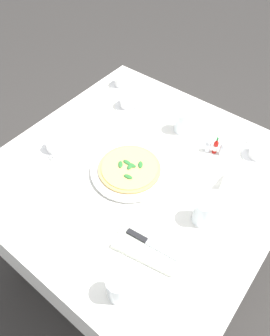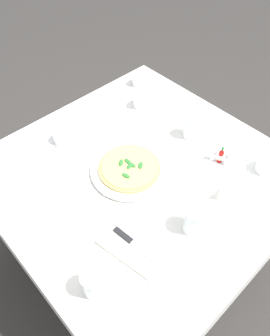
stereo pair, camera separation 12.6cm
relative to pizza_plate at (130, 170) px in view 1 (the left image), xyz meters
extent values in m
plane|color=#33302D|center=(0.03, 0.03, -0.75)|extent=(8.00, 8.00, 0.00)
cube|color=white|center=(0.03, 0.03, -0.02)|extent=(1.10, 1.10, 0.02)
cube|color=white|center=(0.03, -0.51, -0.17)|extent=(1.10, 0.01, 0.28)
cube|color=white|center=(0.03, 0.58, -0.17)|extent=(1.10, 0.01, 0.28)
cube|color=white|center=(-0.51, 0.03, -0.17)|extent=(0.01, 1.10, 0.28)
cube|color=white|center=(0.57, 0.03, -0.17)|extent=(0.01, 1.10, 0.28)
cylinder|color=brown|center=(-0.43, -0.42, -0.39)|extent=(0.06, 0.06, 0.72)
cylinder|color=brown|center=(-0.43, 0.49, -0.39)|extent=(0.06, 0.06, 0.72)
cylinder|color=brown|center=(0.48, 0.49, -0.39)|extent=(0.06, 0.06, 0.72)
cylinder|color=white|center=(0.00, 0.00, -0.01)|extent=(0.19, 0.19, 0.01)
cylinder|color=white|center=(0.00, 0.00, 0.00)|extent=(0.31, 0.31, 0.01)
cylinder|color=#DBAD60|center=(0.00, 0.00, 0.01)|extent=(0.25, 0.25, 0.01)
cylinder|color=#EAC66B|center=(0.00, 0.00, 0.02)|extent=(0.22, 0.22, 0.00)
ellipsoid|color=#2D7533|center=(-0.02, 0.01, 0.02)|extent=(0.04, 0.02, 0.01)
ellipsoid|color=#2D7533|center=(0.00, 0.00, 0.02)|extent=(0.02, 0.04, 0.01)
ellipsoid|color=#2D7533|center=(-0.04, -0.01, 0.02)|extent=(0.04, 0.04, 0.01)
ellipsoid|color=#2D7533|center=(0.00, 0.01, 0.02)|extent=(0.04, 0.02, 0.01)
ellipsoid|color=#2D7533|center=(0.03, 0.04, 0.02)|extent=(0.04, 0.04, 0.01)
ellipsoid|color=#2D7533|center=(0.03, -0.04, 0.02)|extent=(0.04, 0.02, 0.01)
cylinder|color=white|center=(-0.40, 0.43, -0.01)|extent=(0.13, 0.13, 0.01)
cylinder|color=white|center=(-0.40, 0.43, 0.02)|extent=(0.08, 0.08, 0.06)
torus|color=white|center=(-0.38, 0.48, 0.03)|extent=(0.02, 0.03, 0.03)
cylinder|color=black|center=(-0.40, 0.43, 0.05)|extent=(0.07, 0.07, 0.00)
cylinder|color=white|center=(0.36, 0.40, -0.01)|extent=(0.13, 0.13, 0.01)
cylinder|color=white|center=(0.36, 0.40, 0.02)|extent=(0.08, 0.08, 0.05)
torus|color=white|center=(0.32, 0.41, 0.02)|extent=(0.04, 0.01, 0.03)
cylinder|color=black|center=(0.36, 0.40, 0.04)|extent=(0.07, 0.07, 0.00)
cylinder|color=white|center=(-0.26, 0.32, -0.01)|extent=(0.13, 0.13, 0.01)
cylinder|color=white|center=(-0.26, 0.32, 0.03)|extent=(0.08, 0.08, 0.06)
torus|color=white|center=(-0.22, 0.33, 0.03)|extent=(0.04, 0.01, 0.03)
cylinder|color=black|center=(-0.26, 0.32, 0.05)|extent=(0.07, 0.07, 0.00)
cylinder|color=white|center=(-0.32, -0.10, -0.01)|extent=(0.13, 0.13, 0.01)
cylinder|color=white|center=(-0.32, -0.10, 0.02)|extent=(0.08, 0.08, 0.05)
torus|color=white|center=(-0.29, -0.13, 0.02)|extent=(0.03, 0.03, 0.03)
cylinder|color=black|center=(-0.32, -0.10, 0.04)|extent=(0.07, 0.07, 0.00)
cylinder|color=white|center=(0.02, 0.34, 0.04)|extent=(0.07, 0.07, 0.10)
cylinder|color=silver|center=(0.02, 0.34, 0.02)|extent=(0.06, 0.06, 0.06)
cylinder|color=white|center=(0.27, -0.39, 0.04)|extent=(0.07, 0.07, 0.10)
cylinder|color=silver|center=(0.27, -0.39, 0.03)|extent=(0.06, 0.06, 0.08)
cylinder|color=white|center=(0.34, -0.01, 0.04)|extent=(0.07, 0.07, 0.11)
cylinder|color=silver|center=(0.34, -0.01, 0.02)|extent=(0.06, 0.06, 0.06)
cube|color=white|center=(0.25, -0.21, 0.00)|extent=(0.24, 0.17, 0.02)
cube|color=silver|center=(0.30, -0.20, 0.01)|extent=(0.12, 0.03, 0.01)
cube|color=black|center=(0.21, -0.22, 0.01)|extent=(0.08, 0.03, 0.01)
cylinder|color=#B7140F|center=(0.21, 0.31, 0.02)|extent=(0.02, 0.02, 0.05)
cylinder|color=white|center=(0.21, 0.31, 0.02)|extent=(0.02, 0.02, 0.02)
cone|color=#B7140F|center=(0.21, 0.31, 0.05)|extent=(0.02, 0.02, 0.02)
cylinder|color=#1E722D|center=(0.21, 0.31, 0.07)|extent=(0.01, 0.01, 0.01)
cylinder|color=white|center=(0.24, 0.32, 0.01)|extent=(0.03, 0.03, 0.04)
cylinder|color=white|center=(0.24, 0.32, 0.00)|extent=(0.02, 0.02, 0.03)
sphere|color=silver|center=(0.24, 0.32, 0.03)|extent=(0.02, 0.02, 0.02)
cylinder|color=white|center=(0.18, 0.30, 0.01)|extent=(0.03, 0.03, 0.04)
cylinder|color=#38332D|center=(0.18, 0.30, 0.00)|extent=(0.02, 0.02, 0.03)
sphere|color=silver|center=(0.18, 0.30, 0.03)|extent=(0.02, 0.02, 0.02)
cube|color=white|center=(0.33, 0.19, 0.02)|extent=(0.01, 0.09, 0.06)
camera|label=1|loc=(0.52, -0.63, 0.97)|focal=33.95mm
camera|label=2|loc=(0.61, -0.54, 0.97)|focal=33.95mm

